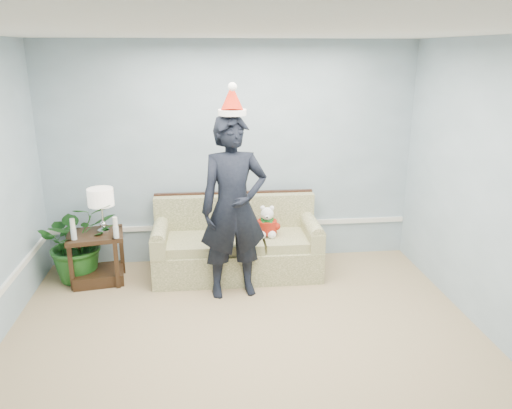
{
  "coord_description": "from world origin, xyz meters",
  "views": [
    {
      "loc": [
        -0.36,
        -3.46,
        2.57
      ],
      "look_at": [
        0.2,
        1.55,
        1.01
      ],
      "focal_mm": 35.0,
      "sensor_mm": 36.0,
      "label": 1
    }
  ],
  "objects_px": {
    "houseplant": "(78,241)",
    "teddy_bear": "(267,225)",
    "man": "(234,208)",
    "sofa": "(237,246)",
    "side_table": "(98,263)",
    "table_lamp": "(101,199)"
  },
  "relations": [
    {
      "from": "sofa",
      "to": "teddy_bear",
      "type": "height_order",
      "value": "sofa"
    },
    {
      "from": "houseplant",
      "to": "teddy_bear",
      "type": "relative_size",
      "value": 2.54
    },
    {
      "from": "sofa",
      "to": "man",
      "type": "relative_size",
      "value": 0.99
    },
    {
      "from": "side_table",
      "to": "man",
      "type": "bearing_deg",
      "value": -16.56
    },
    {
      "from": "table_lamp",
      "to": "teddy_bear",
      "type": "height_order",
      "value": "table_lamp"
    },
    {
      "from": "side_table",
      "to": "teddy_bear",
      "type": "bearing_deg",
      "value": 0.24
    },
    {
      "from": "side_table",
      "to": "table_lamp",
      "type": "relative_size",
      "value": 1.34
    },
    {
      "from": "sofa",
      "to": "teddy_bear",
      "type": "relative_size",
      "value": 5.23
    },
    {
      "from": "teddy_bear",
      "to": "sofa",
      "type": "bearing_deg",
      "value": 173.5
    },
    {
      "from": "houseplant",
      "to": "side_table",
      "type": "bearing_deg",
      "value": -24.35
    },
    {
      "from": "side_table",
      "to": "houseplant",
      "type": "relative_size",
      "value": 0.72
    },
    {
      "from": "side_table",
      "to": "teddy_bear",
      "type": "xyz_separation_m",
      "value": [
        1.97,
        0.01,
        0.38
      ]
    },
    {
      "from": "sofa",
      "to": "side_table",
      "type": "distance_m",
      "value": 1.62
    },
    {
      "from": "sofa",
      "to": "houseplant",
      "type": "bearing_deg",
      "value": -179.36
    },
    {
      "from": "teddy_bear",
      "to": "man",
      "type": "bearing_deg",
      "value": -123.87
    },
    {
      "from": "side_table",
      "to": "teddy_bear",
      "type": "distance_m",
      "value": 2.0
    },
    {
      "from": "table_lamp",
      "to": "side_table",
      "type": "bearing_deg",
      "value": -154.32
    },
    {
      "from": "side_table",
      "to": "table_lamp",
      "type": "bearing_deg",
      "value": 25.68
    },
    {
      "from": "table_lamp",
      "to": "man",
      "type": "xyz_separation_m",
      "value": [
        1.45,
        -0.5,
        0.0
      ]
    },
    {
      "from": "houseplant",
      "to": "teddy_bear",
      "type": "distance_m",
      "value": 2.19
    },
    {
      "from": "houseplant",
      "to": "man",
      "type": "distance_m",
      "value": 1.92
    },
    {
      "from": "man",
      "to": "sofa",
      "type": "bearing_deg",
      "value": 75.34
    }
  ]
}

